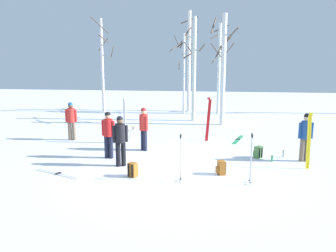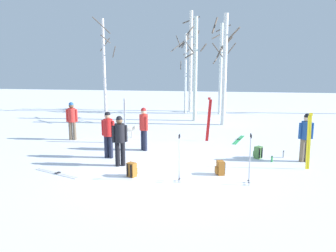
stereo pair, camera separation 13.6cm
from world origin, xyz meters
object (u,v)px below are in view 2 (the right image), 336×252
(ski_pair_planted_0, at_px, (209,120))
(birch_tree_2, at_px, (191,60))
(birch_tree_4, at_px, (221,67))
(birch_tree_5, at_px, (224,68))
(water_bottle_0, at_px, (283,154))
(ski_pair_planted_2, at_px, (125,121))
(person_0, at_px, (120,138))
(ski_pair_lying_1, at_px, (239,140))
(dog, at_px, (129,130))
(ski_pair_lying_0, at_px, (57,173))
(ski_poles_1, at_px, (250,158))
(ski_pair_planted_1, at_px, (309,142))
(water_bottle_1, at_px, (272,159))
(birch_tree_3, at_px, (195,69))
(birch_tree_1, at_px, (185,71))
(backpack_0, at_px, (132,170))
(backpack_2, at_px, (220,168))
(person_1, at_px, (306,134))
(birch_tree_0, at_px, (104,64))
(person_4, at_px, (72,118))
(ski_poles_0, at_px, (179,157))
(backpack_1, at_px, (258,152))
(person_2, at_px, (144,126))
(person_3, at_px, (108,132))

(ski_pair_planted_0, height_order, birch_tree_2, birch_tree_2)
(birch_tree_4, height_order, birch_tree_5, birch_tree_5)
(water_bottle_0, height_order, birch_tree_4, birch_tree_4)
(ski_pair_planted_2, relative_size, birch_tree_2, 0.28)
(person_0, relative_size, ski_pair_lying_1, 0.94)
(dog, height_order, ski_pair_planted_2, ski_pair_planted_2)
(ski_pair_lying_0, bearing_deg, ski_pair_lying_1, 43.02)
(ski_poles_1, xyz_separation_m, birch_tree_2, (-2.89, 14.32, 2.85))
(ski_pair_planted_1, bearing_deg, birch_tree_4, 103.59)
(ski_pair_planted_2, height_order, water_bottle_0, ski_pair_planted_2)
(water_bottle_1, xyz_separation_m, birch_tree_3, (-3.28, 8.06, 2.99))
(ski_poles_1, relative_size, birch_tree_1, 0.27)
(person_0, relative_size, ski_pair_planted_1, 0.92)
(dog, distance_m, birch_tree_3, 6.36)
(person_0, bearing_deg, backpack_0, -56.35)
(backpack_2, height_order, birch_tree_4, birch_tree_4)
(birch_tree_5, bearing_deg, person_1, -67.78)
(dog, distance_m, birch_tree_5, 6.50)
(birch_tree_0, bearing_deg, ski_pair_planted_0, -46.89)
(person_4, xyz_separation_m, birch_tree_5, (6.75, 4.72, 2.18))
(person_0, relative_size, dog, 1.93)
(ski_pair_lying_1, bearing_deg, ski_pair_lying_0, -136.98)
(ski_pair_planted_1, distance_m, birch_tree_0, 15.96)
(ski_pair_lying_0, bearing_deg, birch_tree_2, 78.09)
(birch_tree_2, xyz_separation_m, birch_tree_4, (2.10, -1.13, -0.49))
(ski_poles_1, height_order, birch_tree_0, birch_tree_0)
(water_bottle_1, relative_size, birch_tree_3, 0.04)
(ski_poles_0, bearing_deg, backpack_1, 47.63)
(person_2, bearing_deg, ski_poles_0, -61.65)
(backpack_1, relative_size, birch_tree_2, 0.06)
(ski_pair_lying_0, bearing_deg, person_2, 56.59)
(person_0, xyz_separation_m, person_2, (0.35, 2.11, 0.00))
(ski_pair_planted_1, height_order, birch_tree_5, birch_tree_5)
(dog, bearing_deg, birch_tree_2, 76.90)
(ski_poles_0, bearing_deg, birch_tree_1, 94.91)
(person_4, distance_m, ski_poles_0, 7.09)
(ski_pair_planted_0, xyz_separation_m, birch_tree_1, (-1.85, 8.14, 1.91))
(person_0, relative_size, backpack_2, 3.90)
(person_3, height_order, ski_pair_planted_1, ski_pair_planted_1)
(backpack_0, distance_m, birch_tree_4, 13.65)
(birch_tree_1, bearing_deg, water_bottle_0, -65.80)
(ski_pair_lying_1, height_order, birch_tree_1, birch_tree_1)
(birch_tree_3, relative_size, birch_tree_5, 1.00)
(ski_pair_lying_0, distance_m, ski_poles_1, 5.95)
(ski_pair_planted_0, bearing_deg, person_2, -141.66)
(backpack_0, distance_m, birch_tree_2, 14.61)
(ski_pair_planted_1, bearing_deg, person_2, 164.85)
(person_4, height_order, ski_pair_planted_0, ski_pair_planted_0)
(person_0, distance_m, backpack_2, 3.45)
(dog, distance_m, birch_tree_2, 9.81)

